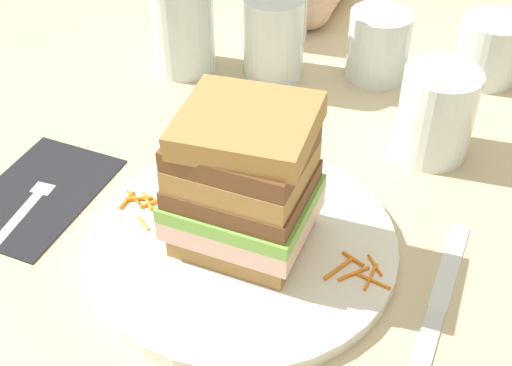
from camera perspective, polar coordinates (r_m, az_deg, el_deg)
ground_plane at (r=0.61m, az=-1.49°, el=-4.68°), size 3.00×3.00×0.00m
main_plate at (r=0.60m, az=-1.07°, el=-5.13°), size 0.27×0.27×0.01m
sandwich at (r=0.55m, az=-1.09°, el=0.04°), size 0.12×0.10×0.14m
carrot_shred_0 at (r=0.62m, az=-9.44°, el=-3.34°), size 0.02×0.01×0.00m
carrot_shred_1 at (r=0.64m, az=-10.77°, el=-1.42°), size 0.00×0.02×0.00m
carrot_shred_2 at (r=0.64m, az=-8.46°, el=-1.41°), size 0.02×0.02×0.00m
carrot_shred_3 at (r=0.63m, az=-7.05°, el=-1.70°), size 0.01×0.02×0.00m
carrot_shred_4 at (r=0.63m, az=-8.19°, el=-2.22°), size 0.02×0.00×0.00m
carrot_shred_5 at (r=0.64m, az=-9.82°, el=-1.34°), size 0.02×0.02×0.00m
carrot_shred_6 at (r=0.64m, az=-7.68°, el=-1.21°), size 0.01×0.03×0.00m
carrot_shred_7 at (r=0.64m, az=-9.17°, el=-1.61°), size 0.02×0.02×0.00m
carrot_shred_8 at (r=0.64m, az=-10.30°, el=-1.24°), size 0.02×0.01×0.00m
carrot_shred_9 at (r=0.57m, az=6.91°, el=-7.14°), size 0.02×0.03×0.00m
carrot_shred_10 at (r=0.58m, az=10.02°, el=-6.62°), size 0.02×0.02×0.00m
carrot_shred_11 at (r=0.57m, az=9.59°, el=-7.77°), size 0.00×0.03×0.00m
carrot_shred_12 at (r=0.58m, az=8.03°, el=-6.60°), size 0.02×0.01×0.00m
carrot_shred_13 at (r=0.57m, az=9.81°, el=-8.11°), size 0.03×0.01×0.00m
carrot_shred_14 at (r=0.57m, az=8.19°, el=-7.52°), size 0.02×0.02×0.00m
napkin_dark at (r=0.69m, az=-17.80°, el=-0.86°), size 0.11×0.16×0.00m
fork at (r=0.67m, az=-18.83°, el=-1.85°), size 0.03×0.17×0.00m
knife at (r=0.58m, az=14.92°, el=-10.20°), size 0.02×0.20×0.00m
juice_glass at (r=0.71m, az=14.80°, el=5.30°), size 0.08×0.08×0.09m
empty_tumbler_0 at (r=0.83m, az=10.23°, el=11.30°), size 0.07×0.07×0.08m
empty_tumbler_1 at (r=0.90m, az=2.19°, el=14.86°), size 0.07×0.07×0.10m
empty_tumbler_2 at (r=0.82m, az=1.51°, el=12.17°), size 0.07×0.07×0.10m
empty_tumbler_3 at (r=0.86m, az=18.99°, el=10.53°), size 0.08×0.08×0.08m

